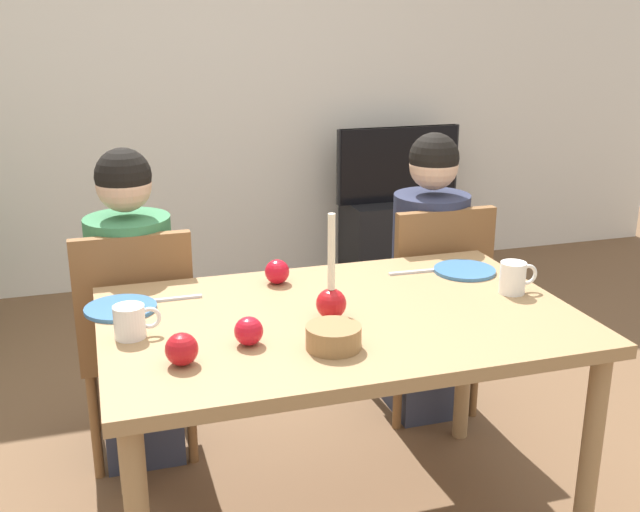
# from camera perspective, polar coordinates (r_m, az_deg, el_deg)

# --- Properties ---
(back_wall) EXTENTS (6.40, 0.10, 2.60)m
(back_wall) POSITION_cam_1_polar(r_m,az_deg,el_deg) (4.66, -8.95, 13.81)
(back_wall) COLOR silver
(back_wall) RESTS_ON ground
(dining_table) EXTENTS (1.40, 0.90, 0.75)m
(dining_table) POSITION_cam_1_polar(r_m,az_deg,el_deg) (2.31, 1.46, -6.26)
(dining_table) COLOR #99754C
(dining_table) RESTS_ON ground
(chair_left) EXTENTS (0.40, 0.40, 0.90)m
(chair_left) POSITION_cam_1_polar(r_m,az_deg,el_deg) (2.83, -13.59, -5.53)
(chair_left) COLOR brown
(chair_left) RESTS_ON ground
(chair_right) EXTENTS (0.40, 0.40, 0.90)m
(chair_right) POSITION_cam_1_polar(r_m,az_deg,el_deg) (3.10, 8.31, -3.11)
(chair_right) COLOR brown
(chair_right) RESTS_ON ground
(person_left_child) EXTENTS (0.30, 0.30, 1.17)m
(person_left_child) POSITION_cam_1_polar(r_m,az_deg,el_deg) (2.84, -13.72, -4.21)
(person_left_child) COLOR #33384C
(person_left_child) RESTS_ON ground
(person_right_child) EXTENTS (0.30, 0.30, 1.17)m
(person_right_child) POSITION_cam_1_polar(r_m,az_deg,el_deg) (3.11, 8.10, -1.92)
(person_right_child) COLOR #33384C
(person_right_child) RESTS_ON ground
(tv_stand) EXTENTS (0.64, 0.40, 0.48)m
(tv_stand) POSITION_cam_1_polar(r_m,az_deg,el_deg) (4.87, 5.70, 1.40)
(tv_stand) COLOR black
(tv_stand) RESTS_ON ground
(tv) EXTENTS (0.79, 0.05, 0.46)m
(tv) POSITION_cam_1_polar(r_m,az_deg,el_deg) (4.76, 5.87, 6.83)
(tv) COLOR black
(tv) RESTS_ON tv_stand
(candle_centerpiece) EXTENTS (0.09, 0.09, 0.32)m
(candle_centerpiece) POSITION_cam_1_polar(r_m,az_deg,el_deg) (2.23, 0.84, -3.08)
(candle_centerpiece) COLOR red
(candle_centerpiece) RESTS_ON dining_table
(plate_left) EXTENTS (0.22, 0.22, 0.01)m
(plate_left) POSITION_cam_1_polar(r_m,az_deg,el_deg) (2.38, -14.68, -3.80)
(plate_left) COLOR teal
(plate_left) RESTS_ON dining_table
(plate_right) EXTENTS (0.21, 0.21, 0.01)m
(plate_right) POSITION_cam_1_polar(r_m,az_deg,el_deg) (2.68, 10.76, -1.06)
(plate_right) COLOR teal
(plate_right) RESTS_ON dining_table
(mug_left) EXTENTS (0.13, 0.09, 0.09)m
(mug_left) POSITION_cam_1_polar(r_m,az_deg,el_deg) (2.17, -13.96, -4.77)
(mug_left) COLOR white
(mug_left) RESTS_ON dining_table
(mug_right) EXTENTS (0.13, 0.08, 0.10)m
(mug_right) POSITION_cam_1_polar(r_m,az_deg,el_deg) (2.51, 14.28, -1.57)
(mug_right) COLOR white
(mug_right) RESTS_ON dining_table
(fork_left) EXTENTS (0.18, 0.01, 0.01)m
(fork_left) POSITION_cam_1_polar(r_m,az_deg,el_deg) (2.43, -10.92, -3.15)
(fork_left) COLOR silver
(fork_left) RESTS_ON dining_table
(fork_right) EXTENTS (0.18, 0.02, 0.01)m
(fork_right) POSITION_cam_1_polar(r_m,az_deg,el_deg) (2.65, 7.01, -1.18)
(fork_right) COLOR silver
(fork_right) RESTS_ON dining_table
(bowl_walnuts) EXTENTS (0.15, 0.15, 0.06)m
(bowl_walnuts) POSITION_cam_1_polar(r_m,az_deg,el_deg) (2.04, 1.01, -6.07)
(bowl_walnuts) COLOR olive
(bowl_walnuts) RESTS_ON dining_table
(apple_near_candle) EXTENTS (0.09, 0.09, 0.09)m
(apple_near_candle) POSITION_cam_1_polar(r_m,az_deg,el_deg) (1.98, -10.30, -6.87)
(apple_near_candle) COLOR #AE1319
(apple_near_candle) RESTS_ON dining_table
(apple_by_left_plate) EXTENTS (0.08, 0.08, 0.08)m
(apple_by_left_plate) POSITION_cam_1_polar(r_m,az_deg,el_deg) (2.52, -3.23, -1.18)
(apple_by_left_plate) COLOR red
(apple_by_left_plate) RESTS_ON dining_table
(apple_by_right_mug) EXTENTS (0.08, 0.08, 0.08)m
(apple_by_right_mug) POSITION_cam_1_polar(r_m,az_deg,el_deg) (2.07, -5.35, -5.61)
(apple_by_right_mug) COLOR red
(apple_by_right_mug) RESTS_ON dining_table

